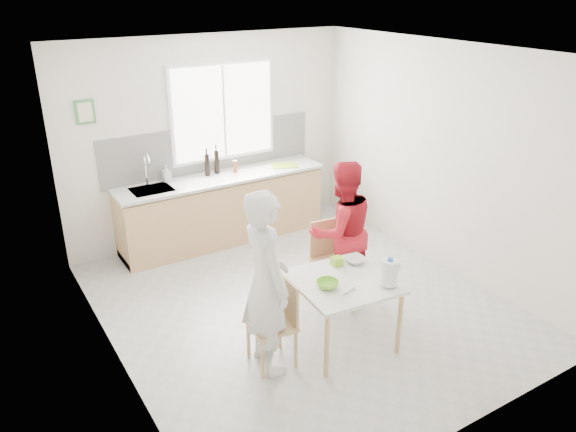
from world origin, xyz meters
The scene contains 21 objects.
ground centered at (0.00, 0.00, 0.00)m, with size 4.50×4.50×0.00m, color #B7B7B2.
room_shell centered at (0.00, 0.00, 1.64)m, with size 4.50×4.50×4.50m.
window centered at (0.20, 2.23, 1.70)m, with size 1.50×0.06×1.30m.
backsplash centered at (0.00, 2.24, 1.23)m, with size 3.00×0.02×0.65m, color white.
picture_frame centered at (-1.55, 2.23, 1.90)m, with size 0.22×0.03×0.28m.
kitchen_counter centered at (0.00, 1.95, 0.42)m, with size 2.84×0.64×1.37m.
dining_table centered at (-0.05, -0.79, 0.62)m, with size 0.98×0.98×0.69m.
chair_left centered at (-0.74, -0.73, 0.46)m, with size 0.42×0.42×0.84m.
chair_far centered at (0.37, -0.01, 0.49)m, with size 0.45×0.45×0.89m.
person_white centered at (-0.85, -0.72, 0.87)m, with size 0.63×0.42×1.74m, color silver.
person_red centered at (0.45, -0.08, 0.80)m, with size 0.78×0.60×1.60m, color red.
bowl_green centered at (-0.26, -0.82, 0.72)m, with size 0.21×0.21×0.06m, color #78C72E.
bowl_white centered at (0.27, -0.57, 0.72)m, with size 0.21×0.21×0.05m, color silver.
milk_jug centered at (0.24, -1.10, 0.84)m, with size 0.21×0.15×0.27m.
green_box centered at (0.07, -0.52, 0.74)m, with size 0.10×0.10×0.09m, color #84BF2C.
spoon centered at (-0.15, -1.00, 0.70)m, with size 0.01×0.01×0.16m, color #A5A5AA.
cutting_board centered at (0.94, 1.89, 0.93)m, with size 0.35×0.25×0.01m, color #9DBB2B.
wine_bottle_a centered at (0.00, 2.09, 1.08)m, with size 0.07×0.07×0.32m, color black.
wine_bottle_b centered at (-0.14, 2.07, 1.07)m, with size 0.07×0.07×0.30m, color black.
jar_amber centered at (0.23, 2.00, 1.00)m, with size 0.06×0.06×0.16m, color brown.
soap_bottle centered at (-0.68, 2.14, 1.03)m, with size 0.10×0.10×0.21m, color #999999.
Camera 1 is at (-2.94, -4.46, 3.33)m, focal length 35.00 mm.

